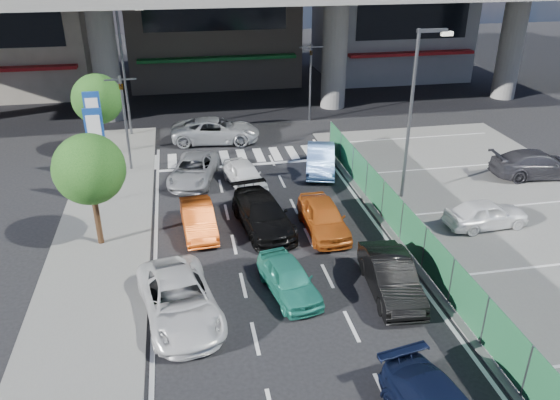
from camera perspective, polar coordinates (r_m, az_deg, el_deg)
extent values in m
plane|color=black|center=(20.50, 0.61, -8.42)|extent=(120.00, 120.00, 0.00)
cube|color=slate|center=(26.19, 24.02, -2.67)|extent=(12.00, 28.00, 0.06)
cube|color=slate|center=(23.86, -18.15, -4.35)|extent=(4.00, 30.00, 0.12)
cylinder|color=slate|center=(39.61, -17.81, 13.65)|extent=(1.80, 1.80, 8.00)
cylinder|color=slate|center=(40.96, 5.72, 15.08)|extent=(1.80, 1.80, 8.00)
cylinder|color=slate|center=(46.82, 22.99, 14.59)|extent=(1.80, 1.80, 8.00)
cube|color=#9D957F|center=(50.47, -26.55, 17.55)|extent=(12.00, 10.00, 13.00)
cube|color=#A11317|center=(46.13, -27.11, 12.14)|extent=(10.80, 1.60, 0.25)
cube|color=#156929|center=(45.49, -6.55, 14.57)|extent=(12.60, 1.60, 0.25)
cube|color=gray|center=(52.63, 11.52, 19.28)|extent=(12.00, 10.00, 12.00)
cube|color=#A11317|center=(48.43, 13.43, 14.74)|extent=(10.80, 1.60, 0.25)
cube|color=black|center=(47.97, 13.88, 19.20)|extent=(9.60, 0.10, 5.40)
cylinder|color=#595B60|center=(30.10, -15.80, 7.56)|extent=(0.14, 0.14, 5.20)
cube|color=#595B60|center=(29.48, -16.37, 11.98)|extent=(1.60, 0.08, 0.08)
imported|color=black|center=(29.55, -16.29, 11.42)|extent=(0.26, 1.24, 0.50)
cylinder|color=#595B60|center=(37.78, 3.18, 12.08)|extent=(0.14, 0.14, 5.20)
cube|color=#595B60|center=(37.28, 3.28, 15.67)|extent=(1.60, 0.08, 0.08)
imported|color=black|center=(37.33, 3.26, 15.21)|extent=(0.26, 1.24, 0.50)
cylinder|color=#595B60|center=(26.00, 13.41, 8.26)|extent=(0.16, 0.16, 8.00)
cube|color=#595B60|center=(25.40, 15.63, 16.69)|extent=(1.40, 0.15, 0.15)
cube|color=silver|center=(25.74, 17.05, 16.29)|extent=(0.50, 0.22, 0.18)
cylinder|color=#595B60|center=(35.56, -15.97, 12.61)|extent=(0.16, 0.16, 8.00)
cube|color=#595B60|center=(34.89, -15.75, 18.93)|extent=(1.40, 0.15, 0.15)
cube|color=silver|center=(34.86, -14.51, 18.81)|extent=(0.50, 0.22, 0.18)
cylinder|color=#595B60|center=(27.00, -18.04, 1.74)|extent=(0.10, 0.10, 2.20)
cube|color=navy|center=(26.26, -18.66, 5.92)|extent=(0.80, 0.12, 3.00)
cube|color=white|center=(26.19, -18.68, 5.87)|extent=(0.60, 0.02, 2.40)
cylinder|color=#595B60|center=(29.81, -18.25, 3.98)|extent=(0.10, 0.10, 2.20)
cube|color=navy|center=(29.14, -18.82, 7.81)|extent=(0.80, 0.12, 3.00)
cube|color=white|center=(29.08, -18.83, 7.77)|extent=(0.60, 0.02, 2.40)
cylinder|color=#382314|center=(23.33, -18.53, -1.93)|extent=(0.24, 0.24, 2.40)
sphere|color=#144313|center=(22.45, -19.30, 3.06)|extent=(2.80, 2.80, 2.80)
cylinder|color=#382314|center=(33.07, -18.02, 6.31)|extent=(0.24, 0.24, 2.40)
sphere|color=#144313|center=(32.45, -18.55, 9.97)|extent=(2.80, 2.80, 2.80)
imported|color=silver|center=(18.65, -10.45, -10.24)|extent=(3.11, 5.29, 1.38)
imported|color=teal|center=(19.53, 0.95, -8.21)|extent=(2.07, 3.78, 1.22)
imported|color=black|center=(19.87, 11.52, -7.86)|extent=(1.80, 4.29, 1.38)
imported|color=#F65916|center=(23.65, -8.53, -1.99)|extent=(1.54, 3.82, 1.24)
imported|color=black|center=(23.66, -1.81, -1.48)|extent=(2.59, 4.98, 1.38)
imported|color=#BC5618|center=(23.46, 4.57, -1.80)|extent=(1.70, 4.08, 1.38)
imported|color=gray|center=(28.70, -9.02, 3.13)|extent=(3.14, 4.86, 1.24)
imported|color=white|center=(27.81, -3.73, 2.65)|extent=(2.23, 3.91, 1.25)
imported|color=#6796E7|center=(29.65, 4.27, 4.28)|extent=(2.48, 4.42, 1.38)
imported|color=#A4A7AB|center=(34.18, -6.74, 7.23)|extent=(5.65, 3.11, 1.50)
imported|color=white|center=(25.34, 20.76, -1.34)|extent=(3.74, 1.68, 1.25)
imported|color=#323237|center=(31.75, 25.28, 3.42)|extent=(4.99, 2.38, 1.40)
cone|color=#D1460B|center=(25.96, 10.58, -0.01)|extent=(0.41, 0.41, 0.71)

